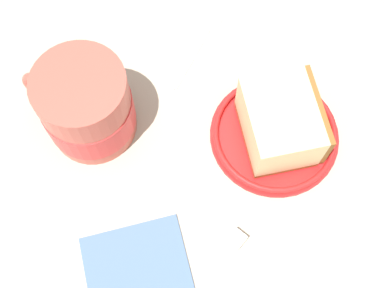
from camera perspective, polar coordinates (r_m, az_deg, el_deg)
ground_plane at (r=64.36cm, az=4.30°, el=1.86°), size 117.34×117.34×3.74cm
small_plate at (r=61.86cm, az=9.00°, el=1.08°), size 15.16×15.16×1.28cm
cake_slice at (r=59.04cm, az=9.70°, el=2.33°), size 12.17×11.48×6.37cm
tea_mug at (r=58.83cm, az=-11.45°, el=4.02°), size 12.26×10.19×10.69cm
teaspoon at (r=68.13cm, az=1.58°, el=12.07°), size 6.48×11.91×0.80cm
folded_napkin at (r=57.44cm, az=-5.88°, el=-13.99°), size 14.37×14.43×0.60cm
sugar_cube at (r=57.45cm, az=4.89°, el=-10.29°), size 1.95×1.95×1.65cm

